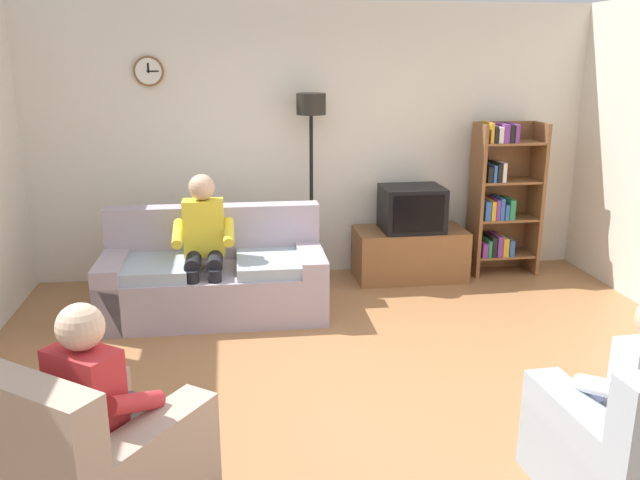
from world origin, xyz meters
TOP-DOWN VIEW (x-y plane):
  - ground_plane at (0.00, 0.00)m, footprint 12.00×12.00m
  - back_wall_assembly at (-0.00, 2.66)m, footprint 6.20×0.17m
  - couch at (-1.03, 1.57)m, footprint 1.91×0.91m
  - tv_stand at (0.91, 2.25)m, footprint 1.10×0.56m
  - tv at (0.91, 2.23)m, footprint 0.60×0.49m
  - bookshelf at (1.87, 2.32)m, footprint 0.68×0.36m
  - floor_lamp at (-0.08, 2.35)m, footprint 0.28×0.28m
  - armchair_near_window at (-1.57, -1.04)m, footprint 1.17×1.18m
  - armchair_near_bookshelf at (1.08, -1.34)m, footprint 0.84×0.92m
  - person_on_couch at (-1.10, 1.46)m, footprint 0.52×0.54m
  - person_in_left_armchair at (-1.52, -0.97)m, footprint 0.62×0.64m
  - person_in_right_armchair at (1.08, -1.25)m, footprint 0.53×0.55m

SIDE VIEW (x-z plane):
  - ground_plane at x=0.00m, z-range 0.00..0.00m
  - tv_stand at x=0.91m, z-range 0.00..0.51m
  - armchair_near_window at x=-1.57m, z-range -0.16..0.74m
  - armchair_near_bookshelf at x=1.08m, z-range -0.16..0.74m
  - couch at x=-1.03m, z-range -0.14..0.76m
  - person_in_left_armchair at x=-1.52m, z-range 0.04..1.16m
  - person_in_right_armchair at x=1.08m, z-range 0.04..1.16m
  - person_on_couch at x=-1.10m, z-range 0.08..1.32m
  - tv at x=0.91m, z-range 0.51..0.95m
  - bookshelf at x=1.87m, z-range 0.01..1.58m
  - back_wall_assembly at x=0.00m, z-range 0.00..2.70m
  - floor_lamp at x=-0.08m, z-range 0.53..2.38m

